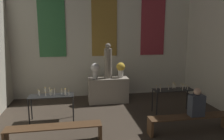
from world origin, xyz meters
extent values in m
cube|color=beige|center=(0.00, 10.76, 2.47)|extent=(7.13, 0.12, 4.93)
cube|color=#33723F|center=(-1.93, 10.68, 2.96)|extent=(0.96, 0.03, 2.76)
cube|color=olive|center=(0.00, 10.68, 2.96)|extent=(0.96, 0.03, 2.76)
cube|color=maroon|center=(1.93, 10.68, 2.96)|extent=(0.96, 0.03, 2.76)
cube|color=gray|center=(0.00, 9.81, 0.45)|extent=(1.40, 0.58, 0.89)
cylinder|color=gray|center=(0.00, 9.81, 1.41)|extent=(0.27, 0.27, 1.04)
sphere|color=gray|center=(0.00, 9.81, 2.02)|extent=(0.19, 0.19, 0.19)
cylinder|color=beige|center=(-0.46, 9.81, 1.03)|extent=(0.19, 0.19, 0.28)
sphere|color=silver|center=(-0.46, 9.81, 1.28)|extent=(0.31, 0.31, 0.31)
cylinder|color=beige|center=(0.46, 9.81, 1.03)|extent=(0.19, 0.19, 0.28)
sphere|color=gold|center=(0.46, 9.81, 1.28)|extent=(0.31, 0.31, 0.31)
cube|color=black|center=(-1.83, 8.46, 0.74)|extent=(1.25, 0.44, 0.02)
cylinder|color=black|center=(-2.43, 8.27, 0.37)|extent=(0.04, 0.04, 0.73)
cylinder|color=black|center=(-1.24, 8.27, 0.37)|extent=(0.04, 0.04, 0.73)
cylinder|color=black|center=(-2.43, 8.65, 0.37)|extent=(0.04, 0.04, 0.73)
cylinder|color=black|center=(-1.24, 8.65, 0.37)|extent=(0.04, 0.04, 0.73)
cylinder|color=silver|center=(-2.01, 8.62, 0.84)|extent=(0.02, 0.02, 0.18)
sphere|color=#F9CC4C|center=(-2.01, 8.62, 0.94)|extent=(0.02, 0.02, 0.02)
cylinder|color=silver|center=(-1.45, 8.44, 0.84)|extent=(0.02, 0.02, 0.17)
sphere|color=#F9CC4C|center=(-1.45, 8.44, 0.93)|extent=(0.02, 0.02, 0.02)
cylinder|color=silver|center=(-1.98, 8.43, 0.80)|extent=(0.02, 0.02, 0.10)
sphere|color=#F9CC4C|center=(-1.98, 8.43, 0.86)|extent=(0.02, 0.02, 0.02)
cylinder|color=silver|center=(-1.75, 8.48, 0.84)|extent=(0.02, 0.02, 0.17)
sphere|color=#F9CC4C|center=(-1.75, 8.48, 0.94)|extent=(0.02, 0.02, 0.02)
cylinder|color=silver|center=(-1.35, 8.40, 0.81)|extent=(0.02, 0.02, 0.12)
sphere|color=#F9CC4C|center=(-1.35, 8.40, 0.88)|extent=(0.02, 0.02, 0.02)
cylinder|color=silver|center=(-1.44, 8.41, 0.84)|extent=(0.02, 0.02, 0.17)
sphere|color=#F9CC4C|center=(-1.44, 8.41, 0.93)|extent=(0.02, 0.02, 0.02)
cylinder|color=silver|center=(-1.89, 8.58, 0.84)|extent=(0.02, 0.02, 0.18)
sphere|color=#F9CC4C|center=(-1.89, 8.58, 0.94)|extent=(0.02, 0.02, 0.02)
cylinder|color=silver|center=(-1.85, 8.45, 0.82)|extent=(0.02, 0.02, 0.13)
sphere|color=#F9CC4C|center=(-1.85, 8.45, 0.89)|extent=(0.02, 0.02, 0.02)
cylinder|color=silver|center=(-1.83, 8.59, 0.81)|extent=(0.02, 0.02, 0.13)
sphere|color=#F9CC4C|center=(-1.83, 8.59, 0.89)|extent=(0.02, 0.02, 0.02)
cylinder|color=silver|center=(-2.02, 8.64, 0.84)|extent=(0.02, 0.02, 0.17)
sphere|color=#F9CC4C|center=(-2.02, 8.64, 0.94)|extent=(0.02, 0.02, 0.02)
cylinder|color=silver|center=(-1.55, 8.54, 0.82)|extent=(0.02, 0.02, 0.13)
sphere|color=#F9CC4C|center=(-1.55, 8.54, 0.89)|extent=(0.02, 0.02, 0.02)
cylinder|color=silver|center=(-2.22, 8.65, 0.81)|extent=(0.02, 0.02, 0.12)
sphere|color=#F9CC4C|center=(-2.22, 8.65, 0.89)|extent=(0.02, 0.02, 0.02)
cylinder|color=silver|center=(-2.16, 8.50, 0.82)|extent=(0.02, 0.02, 0.14)
sphere|color=#F9CC4C|center=(-2.16, 8.50, 0.90)|extent=(0.02, 0.02, 0.02)
cube|color=black|center=(1.83, 8.46, 0.74)|extent=(1.25, 0.44, 0.02)
cylinder|color=black|center=(1.24, 8.27, 0.37)|extent=(0.04, 0.04, 0.73)
cylinder|color=black|center=(2.43, 8.27, 0.37)|extent=(0.04, 0.04, 0.73)
cylinder|color=black|center=(1.24, 8.65, 0.37)|extent=(0.04, 0.04, 0.73)
cylinder|color=black|center=(2.43, 8.65, 0.37)|extent=(0.04, 0.04, 0.73)
cylinder|color=silver|center=(2.06, 8.31, 0.83)|extent=(0.02, 0.02, 0.16)
sphere|color=#F9CC4C|center=(2.06, 8.31, 0.92)|extent=(0.02, 0.02, 0.02)
cylinder|color=silver|center=(1.94, 8.55, 0.80)|extent=(0.02, 0.02, 0.11)
sphere|color=#F9CC4C|center=(1.94, 8.55, 0.87)|extent=(0.02, 0.02, 0.02)
cylinder|color=silver|center=(1.34, 8.29, 0.80)|extent=(0.02, 0.02, 0.11)
sphere|color=#F9CC4C|center=(1.34, 8.29, 0.87)|extent=(0.02, 0.02, 0.02)
cylinder|color=silver|center=(2.26, 8.50, 0.80)|extent=(0.02, 0.02, 0.10)
sphere|color=#F9CC4C|center=(2.26, 8.50, 0.86)|extent=(0.02, 0.02, 0.02)
cylinder|color=silver|center=(1.93, 8.63, 0.83)|extent=(0.02, 0.02, 0.15)
sphere|color=#F9CC4C|center=(1.93, 8.63, 0.92)|extent=(0.02, 0.02, 0.02)
cylinder|color=silver|center=(2.23, 8.32, 0.81)|extent=(0.02, 0.02, 0.12)
sphere|color=#F9CC4C|center=(2.23, 8.32, 0.88)|extent=(0.02, 0.02, 0.02)
cylinder|color=silver|center=(1.47, 8.63, 0.80)|extent=(0.02, 0.02, 0.11)
sphere|color=#F9CC4C|center=(1.47, 8.63, 0.87)|extent=(0.02, 0.02, 0.02)
cylinder|color=silver|center=(1.87, 8.57, 0.83)|extent=(0.02, 0.02, 0.16)
sphere|color=#F9CC4C|center=(1.87, 8.57, 0.92)|extent=(0.02, 0.02, 0.02)
cylinder|color=silver|center=(1.96, 8.65, 0.81)|extent=(0.02, 0.02, 0.12)
sphere|color=#F9CC4C|center=(1.96, 8.65, 0.88)|extent=(0.02, 0.02, 0.02)
cylinder|color=silver|center=(1.66, 8.42, 0.81)|extent=(0.02, 0.02, 0.13)
sphere|color=#F9CC4C|center=(1.66, 8.42, 0.89)|extent=(0.02, 0.02, 0.02)
cylinder|color=silver|center=(2.19, 8.52, 0.81)|extent=(0.02, 0.02, 0.12)
sphere|color=#F9CC4C|center=(2.19, 8.52, 0.89)|extent=(0.02, 0.02, 0.02)
cylinder|color=silver|center=(2.17, 8.62, 0.81)|extent=(0.02, 0.02, 0.12)
sphere|color=#F9CC4C|center=(2.17, 8.62, 0.88)|extent=(0.02, 0.02, 0.02)
cylinder|color=silver|center=(1.29, 8.49, 0.81)|extent=(0.02, 0.02, 0.13)
sphere|color=#F9CC4C|center=(1.29, 8.49, 0.89)|extent=(0.02, 0.02, 0.02)
cube|color=#4C331E|center=(-1.67, 7.12, 0.42)|extent=(2.15, 0.36, 0.03)
cube|color=#4C331E|center=(-2.71, 7.12, 0.20)|extent=(0.06, 0.32, 0.41)
cube|color=#4C331E|center=(-0.62, 7.12, 0.20)|extent=(0.06, 0.32, 0.41)
cube|color=#4C331E|center=(1.67, 7.12, 0.42)|extent=(2.15, 0.36, 0.03)
cube|color=#4C331E|center=(0.62, 7.12, 0.20)|extent=(0.06, 0.32, 0.41)
cube|color=#383D47|center=(1.82, 7.12, 0.70)|extent=(0.36, 0.24, 0.54)
sphere|color=tan|center=(1.82, 7.12, 1.07)|extent=(0.18, 0.18, 0.18)
camera|label=1|loc=(-1.18, 2.35, 2.58)|focal=35.00mm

